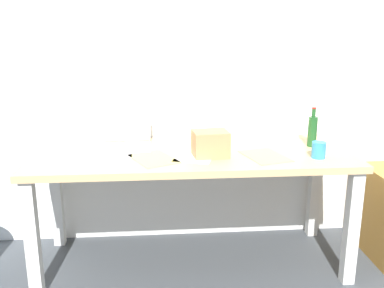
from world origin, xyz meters
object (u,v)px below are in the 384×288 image
at_px(desk, 192,166).
at_px(laptop_left, 123,138).
at_px(beer_bottle, 312,131).
at_px(coffee_mug, 319,150).
at_px(computer_mouse, 208,140).
at_px(cardboard_box, 210,144).

height_order(desk, laptop_left, laptop_left).
distance_m(desk, laptop_left, 0.47).
bearing_deg(beer_bottle, desk, -174.85).
relative_size(desk, coffee_mug, 20.13).
distance_m(computer_mouse, cardboard_box, 0.32).
height_order(desk, cardboard_box, cardboard_box).
bearing_deg(cardboard_box, laptop_left, 155.14).
relative_size(beer_bottle, cardboard_box, 1.24).
height_order(computer_mouse, coffee_mug, coffee_mug).
relative_size(beer_bottle, coffee_mug, 2.62).
distance_m(beer_bottle, computer_mouse, 0.66).
bearing_deg(desk, cardboard_box, -43.90).
xyz_separation_m(laptop_left, coffee_mug, (1.13, -0.32, -0.01)).
bearing_deg(cardboard_box, beer_bottle, 13.94).
bearing_deg(coffee_mug, beer_bottle, 79.37).
bearing_deg(laptop_left, cardboard_box, -24.86).
xyz_separation_m(computer_mouse, coffee_mug, (0.59, -0.40, 0.03)).
bearing_deg(desk, beer_bottle, 5.15).
bearing_deg(beer_bottle, laptop_left, 176.35).
relative_size(beer_bottle, computer_mouse, 2.49).
bearing_deg(laptop_left, coffee_mug, -15.94).
bearing_deg(cardboard_box, coffee_mug, -7.77).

